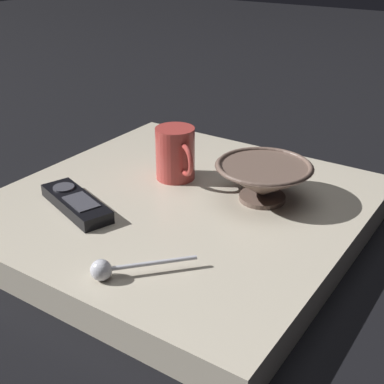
{
  "coord_description": "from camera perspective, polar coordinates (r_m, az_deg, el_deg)",
  "views": [
    {
      "loc": [
        0.65,
        0.46,
        0.45
      ],
      "look_at": [
        0.0,
        0.02,
        0.07
      ],
      "focal_mm": 49.34,
      "sensor_mm": 36.0,
      "label": 1
    }
  ],
  "objects": [
    {
      "name": "teaspoon",
      "position": [
        0.69,
        -8.92,
        -8.21
      ],
      "size": [
        0.11,
        0.1,
        0.03
      ],
      "color": "silver",
      "rests_on": "table"
    },
    {
      "name": "ground_plane",
      "position": [
        0.91,
        -1.25,
        -3.53
      ],
      "size": [
        6.0,
        6.0,
        0.0
      ],
      "primitive_type": "plane",
      "color": "black"
    },
    {
      "name": "tv_remote_near",
      "position": [
        0.87,
        -12.43,
        -1.15
      ],
      "size": [
        0.1,
        0.17,
        0.02
      ],
      "color": "black",
      "rests_on": "table"
    },
    {
      "name": "coffee_mug",
      "position": [
        0.95,
        -1.77,
        4.16
      ],
      "size": [
        0.07,
        0.1,
        0.1
      ],
      "color": "#A53833",
      "rests_on": "table"
    },
    {
      "name": "table",
      "position": [
        0.9,
        -1.27,
        -2.16
      ],
      "size": [
        0.58,
        0.57,
        0.05
      ],
      "color": "#B7AD99",
      "rests_on": "ground"
    },
    {
      "name": "cereal_bowl",
      "position": [
        0.88,
        7.71,
        1.35
      ],
      "size": [
        0.16,
        0.16,
        0.07
      ],
      "color": "brown",
      "rests_on": "table"
    }
  ]
}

